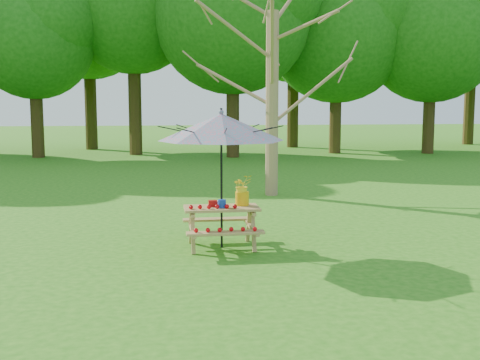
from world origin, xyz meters
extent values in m
cylinder|color=#967651|center=(6.16, 9.78, 2.30)|extent=(0.30, 0.30, 4.60)
cube|color=#997645|center=(4.28, 4.34, 0.65)|extent=(1.20, 0.62, 0.04)
cube|color=#997645|center=(4.28, 3.79, 0.36)|extent=(1.20, 0.22, 0.04)
cube|color=#997645|center=(4.28, 4.89, 0.36)|extent=(1.20, 0.22, 0.04)
cylinder|color=black|center=(4.28, 4.34, 1.12)|extent=(0.04, 0.04, 2.25)
cone|color=teal|center=(4.28, 4.34, 1.95)|extent=(2.08, 2.08, 0.43)
sphere|color=teal|center=(4.28, 4.34, 2.19)|extent=(0.08, 0.08, 0.08)
cube|color=#AE100D|center=(4.15, 4.39, 0.72)|extent=(0.14, 0.12, 0.10)
cylinder|color=#163CB6|center=(4.28, 4.24, 0.74)|extent=(0.13, 0.13, 0.13)
cube|color=white|center=(4.26, 4.51, 0.71)|extent=(0.13, 0.13, 0.07)
cylinder|color=#F6AF0C|center=(4.63, 4.43, 0.78)|extent=(0.22, 0.22, 0.22)
imported|color=yellow|center=(4.63, 4.43, 1.00)|extent=(0.38, 0.36, 0.34)
camera|label=1|loc=(3.26, -5.15, 2.32)|focal=45.00mm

